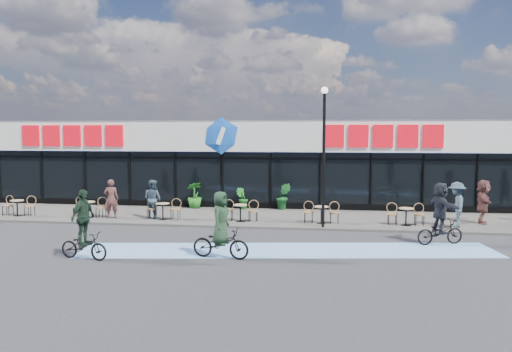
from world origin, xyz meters
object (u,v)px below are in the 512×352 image
(potted_plant_mid, at_px, (283,196))
(pedestrian_b, at_px, (483,202))
(lamp_post, at_px, (324,146))
(cyclist_b, at_px, (440,217))
(patron_left, at_px, (111,199))
(patron_right, at_px, (153,199))
(pedestrian_a, at_px, (457,205))
(potted_plant_left, at_px, (195,195))
(cyclist_a, at_px, (221,233))
(potted_plant_right, at_px, (242,198))

(potted_plant_mid, xyz_separation_m, pedestrian_b, (8.76, -2.69, 0.27))
(lamp_post, bearing_deg, cyclist_b, -28.15)
(patron_left, distance_m, patron_right, 1.90)
(patron_right, bearing_deg, potted_plant_mid, -127.44)
(lamp_post, xyz_separation_m, pedestrian_a, (5.42, 0.72, -2.42))
(potted_plant_left, xyz_separation_m, cyclist_a, (3.34, -9.45, 0.04))
(cyclist_b, bearing_deg, cyclist_a, -158.14)
(lamp_post, xyz_separation_m, cyclist_b, (4.13, -2.21, -2.45))
(patron_right, height_order, pedestrian_a, pedestrian_a)
(pedestrian_b, distance_m, cyclist_b, 4.76)
(potted_plant_mid, distance_m, pedestrian_a, 8.30)
(potted_plant_right, bearing_deg, potted_plant_left, -178.62)
(potted_plant_right, bearing_deg, potted_plant_mid, 2.15)
(patron_right, bearing_deg, cyclist_a, 147.43)
(pedestrian_a, bearing_deg, potted_plant_mid, -111.89)
(pedestrian_a, xyz_separation_m, pedestrian_b, (1.34, 1.03, 0.01))
(patron_right, xyz_separation_m, pedestrian_b, (14.42, 0.66, 0.06))
(potted_plant_right, height_order, patron_left, patron_left)
(patron_left, height_order, pedestrian_a, pedestrian_a)
(pedestrian_b, height_order, cyclist_a, cyclist_a)
(pedestrian_b, bearing_deg, cyclist_b, 160.91)
(potted_plant_mid, height_order, patron_right, patron_right)
(cyclist_a, bearing_deg, pedestrian_a, 34.25)
(cyclist_a, bearing_deg, potted_plant_left, 109.47)
(cyclist_a, bearing_deg, potted_plant_mid, 82.81)
(lamp_post, relative_size, potted_plant_right, 5.33)
(pedestrian_a, height_order, cyclist_a, cyclist_a)
(potted_plant_mid, xyz_separation_m, patron_right, (-5.66, -3.34, 0.21))
(cyclist_b, bearing_deg, patron_left, 167.18)
(patron_right, distance_m, cyclist_b, 12.24)
(lamp_post, bearing_deg, potted_plant_left, 146.73)
(lamp_post, height_order, potted_plant_right, lamp_post)
(pedestrian_a, relative_size, cyclist_b, 0.84)
(patron_right, distance_m, pedestrian_b, 14.44)
(cyclist_a, bearing_deg, pedestrian_b, 34.70)
(cyclist_b, bearing_deg, potted_plant_mid, 132.69)
(potted_plant_mid, height_order, pedestrian_a, pedestrian_a)
(patron_right, relative_size, cyclist_b, 0.78)
(potted_plant_right, xyz_separation_m, pedestrian_b, (10.85, -2.61, 0.41))
(potted_plant_mid, bearing_deg, cyclist_a, -97.19)
(potted_plant_left, distance_m, potted_plant_mid, 4.55)
(potted_plant_left, relative_size, potted_plant_mid, 0.99)
(lamp_post, xyz_separation_m, potted_plant_mid, (-2.00, 4.44, -2.69))
(potted_plant_right, bearing_deg, patron_right, -137.56)
(potted_plant_right, xyz_separation_m, pedestrian_a, (9.51, -3.64, 0.40))
(potted_plant_mid, bearing_deg, patron_left, -154.92)
(lamp_post, xyz_separation_m, potted_plant_left, (-6.55, 4.30, -2.69))
(cyclist_b, bearing_deg, pedestrian_b, 56.39)
(potted_plant_mid, bearing_deg, patron_right, -149.44)
(lamp_post, relative_size, cyclist_a, 2.66)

